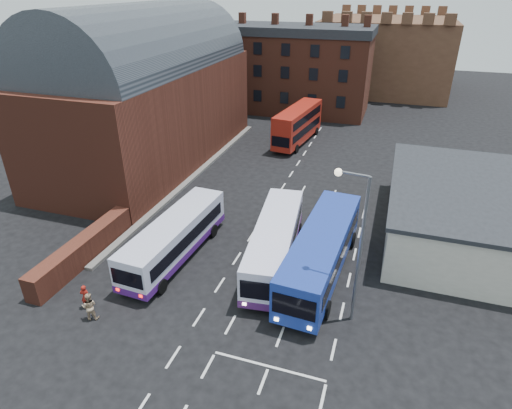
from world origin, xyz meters
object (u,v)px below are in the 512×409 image
(street_lamp, at_px, (356,237))
(pedestrian_red, at_px, (86,297))
(bus_white_outbound, at_px, (175,236))
(bus_red_double, at_px, (298,124))
(bus_white_inbound, at_px, (275,241))
(pedestrian_beige, at_px, (89,306))
(bus_blue, at_px, (321,250))

(street_lamp, xyz_separation_m, pedestrian_red, (-15.10, -4.10, -4.79))
(street_lamp, bearing_deg, bus_white_outbound, 168.62)
(bus_red_double, height_order, street_lamp, street_lamp)
(bus_white_outbound, distance_m, pedestrian_red, 7.17)
(bus_white_inbound, xyz_separation_m, street_lamp, (5.57, -4.01, 3.80))
(pedestrian_beige, bearing_deg, bus_blue, -165.09)
(bus_white_inbound, distance_m, pedestrian_beige, 12.42)
(street_lamp, bearing_deg, pedestrian_red, -164.80)
(bus_white_inbound, xyz_separation_m, bus_blue, (3.29, -0.36, 0.16))
(pedestrian_beige, bearing_deg, bus_white_outbound, -123.80)
(bus_blue, distance_m, bus_red_double, 26.90)
(street_lamp, bearing_deg, pedestrian_beige, -161.38)
(street_lamp, relative_size, pedestrian_red, 5.58)
(bus_white_inbound, xyz_separation_m, bus_red_double, (-4.43, 25.40, 0.47))
(bus_white_inbound, relative_size, bus_blue, 0.93)
(bus_red_double, bearing_deg, street_lamp, 116.04)
(bus_white_inbound, height_order, pedestrian_beige, bus_white_inbound)
(street_lamp, bearing_deg, bus_red_double, 108.79)
(bus_red_double, height_order, pedestrian_beige, bus_red_double)
(bus_white_outbound, relative_size, bus_blue, 0.89)
(bus_white_outbound, height_order, bus_red_double, bus_red_double)
(bus_white_outbound, xyz_separation_m, pedestrian_beige, (-1.76, -7.32, -0.86))
(bus_white_outbound, xyz_separation_m, pedestrian_red, (-2.59, -6.62, -0.93))
(bus_white_outbound, bearing_deg, pedestrian_beige, -100.42)
(bus_white_inbound, bearing_deg, bus_blue, 166.89)
(bus_white_outbound, height_order, pedestrian_red, bus_white_outbound)
(bus_white_outbound, height_order, street_lamp, street_lamp)
(pedestrian_red, bearing_deg, bus_red_double, -112.42)
(bus_white_outbound, xyz_separation_m, bus_white_inbound, (6.93, 1.49, 0.06))
(bus_white_outbound, xyz_separation_m, street_lamp, (12.50, -2.52, 3.86))
(bus_white_inbound, bearing_deg, bus_red_double, -86.92)
(pedestrian_beige, bearing_deg, bus_red_double, -117.38)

